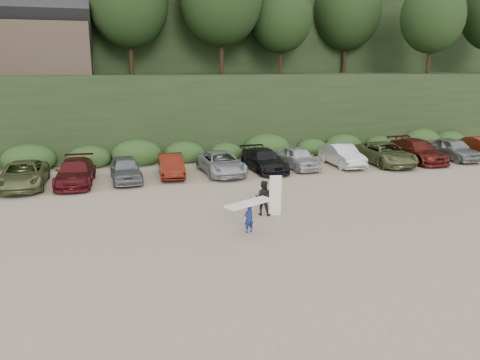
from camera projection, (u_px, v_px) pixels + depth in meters
name	position (u px, v px, depth m)	size (l,w,h in m)	color
ground	(282.00, 223.00, 20.58)	(120.00, 120.00, 0.00)	tan
hillside_backdrop	(165.00, 23.00, 51.35)	(90.00, 41.50, 28.00)	black
parked_cars	(246.00, 161.00, 29.97)	(39.70, 5.70, 1.57)	silver
child_surfer	(249.00, 212.00, 19.18)	(2.24, 1.51, 1.31)	navy
adult_surfer	(264.00, 198.00, 21.46)	(1.26, 0.97, 1.93)	black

